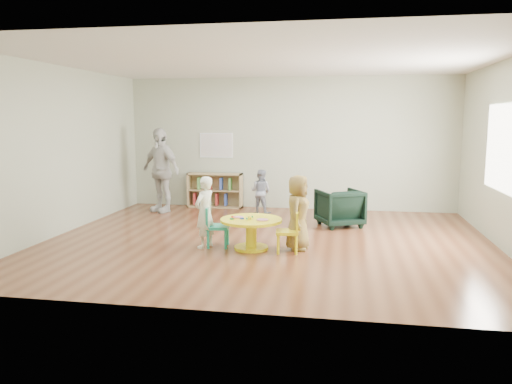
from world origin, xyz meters
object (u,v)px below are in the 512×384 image
at_px(kid_chair_left, 215,225).
at_px(bookshelf, 215,190).
at_px(activity_table, 251,228).
at_px(armchair, 340,208).
at_px(child_right, 298,213).
at_px(adult_caretaker, 161,170).
at_px(kid_chair_right, 290,231).
at_px(child_left, 205,212).
at_px(toddler, 261,192).

relative_size(kid_chair_left, bookshelf, 0.51).
xyz_separation_m(activity_table, armchair, (1.28, 1.86, 0.02)).
distance_m(bookshelf, child_right, 3.93).
xyz_separation_m(kid_chair_left, armchair, (1.84, 1.82, 0.01)).
bearing_deg(kid_chair_left, bookshelf, -171.78).
bearing_deg(armchair, adult_caretaker, -37.67).
height_order(bookshelf, armchair, bookshelf).
relative_size(bookshelf, child_right, 1.08).
xyz_separation_m(kid_chair_right, child_left, (-1.30, 0.06, 0.22)).
bearing_deg(child_right, child_left, 99.35).
bearing_deg(child_left, adult_caretaker, -124.99).
bearing_deg(activity_table, kid_chair_left, 175.78).
height_order(bookshelf, child_left, child_left).
bearing_deg(bookshelf, adult_caretaker, -143.19).
bearing_deg(child_right, toddler, 24.61).
bearing_deg(activity_table, adult_caretaker, 132.07).
distance_m(kid_chair_left, child_right, 1.27).
height_order(activity_table, adult_caretaker, adult_caretaker).
bearing_deg(armchair, bookshelf, -54.64).
relative_size(kid_chair_left, kid_chair_right, 1.02).
bearing_deg(bookshelf, activity_table, -66.90).
height_order(activity_table, bookshelf, bookshelf).
height_order(child_right, adult_caretaker, adult_caretaker).
xyz_separation_m(armchair, toddler, (-1.60, 0.96, 0.12)).
bearing_deg(armchair, child_left, 18.39).
xyz_separation_m(armchair, adult_caretaker, (-3.69, 0.82, 0.54)).
bearing_deg(kid_chair_left, adult_caretaker, -151.45).
xyz_separation_m(activity_table, child_right, (0.68, 0.10, 0.24)).
relative_size(armchair, toddler, 0.81).
bearing_deg(activity_table, toddler, 96.60).
relative_size(kid_chair_left, child_right, 0.55).
relative_size(toddler, adult_caretaker, 0.52).
xyz_separation_m(activity_table, bookshelf, (-1.45, 3.40, 0.05)).
bearing_deg(bookshelf, kid_chair_right, -59.59).
bearing_deg(kid_chair_right, kid_chair_left, 77.65).
height_order(child_right, toddler, child_right).
relative_size(activity_table, kid_chair_left, 1.49).
height_order(bookshelf, toddler, toddler).
height_order(kid_chair_left, child_right, child_right).
relative_size(activity_table, adult_caretaker, 0.53).
distance_m(kid_chair_left, bookshelf, 3.47).
distance_m(child_right, toddler, 2.90).
height_order(child_left, adult_caretaker, adult_caretaker).
relative_size(kid_chair_right, child_right, 0.54).
relative_size(activity_table, child_left, 0.85).
relative_size(child_left, toddler, 1.19).
distance_m(bookshelf, adult_caretaker, 1.31).
bearing_deg(kid_chair_right, activity_table, 75.91).
height_order(armchair, child_right, child_right).
relative_size(kid_chair_left, armchair, 0.83).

